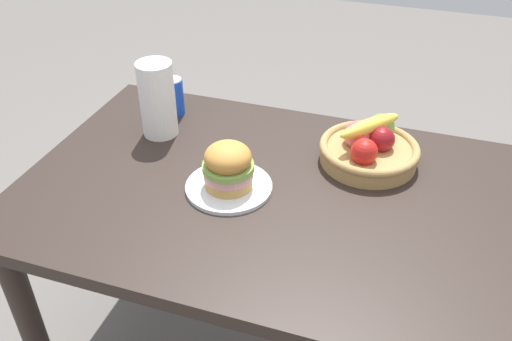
{
  "coord_description": "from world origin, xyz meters",
  "views": [
    {
      "loc": [
        0.33,
        -1.14,
        1.65
      ],
      "look_at": [
        -0.05,
        -0.01,
        0.81
      ],
      "focal_mm": 38.13,
      "sensor_mm": 36.0,
      "label": 1
    }
  ],
  "objects_px": {
    "fruit_basket": "(369,147)",
    "paper_towel_roll": "(157,99)",
    "soda_can": "(174,96)",
    "plate": "(229,187)",
    "sandwich": "(228,166)"
  },
  "relations": [
    {
      "from": "fruit_basket",
      "to": "paper_towel_roll",
      "type": "distance_m",
      "value": 0.66
    },
    {
      "from": "soda_can",
      "to": "fruit_basket",
      "type": "relative_size",
      "value": 0.43
    },
    {
      "from": "plate",
      "to": "fruit_basket",
      "type": "relative_size",
      "value": 0.82
    },
    {
      "from": "plate",
      "to": "sandwich",
      "type": "bearing_deg",
      "value": 0.0
    },
    {
      "from": "soda_can",
      "to": "paper_towel_roll",
      "type": "xyz_separation_m",
      "value": [
        0.01,
        -0.13,
        0.06
      ]
    },
    {
      "from": "sandwich",
      "to": "fruit_basket",
      "type": "xyz_separation_m",
      "value": [
        0.34,
        0.25,
        -0.03
      ]
    },
    {
      "from": "sandwich",
      "to": "soda_can",
      "type": "bearing_deg",
      "value": 133.48
    },
    {
      "from": "fruit_basket",
      "to": "plate",
      "type": "bearing_deg",
      "value": -143.21
    },
    {
      "from": "fruit_basket",
      "to": "paper_towel_roll",
      "type": "bearing_deg",
      "value": -175.85
    },
    {
      "from": "fruit_basket",
      "to": "paper_towel_roll",
      "type": "xyz_separation_m",
      "value": [
        -0.65,
        -0.05,
        0.07
      ]
    },
    {
      "from": "sandwich",
      "to": "paper_towel_roll",
      "type": "distance_m",
      "value": 0.38
    },
    {
      "from": "soda_can",
      "to": "fruit_basket",
      "type": "xyz_separation_m",
      "value": [
        0.66,
        -0.09,
        -0.01
      ]
    },
    {
      "from": "plate",
      "to": "paper_towel_roll",
      "type": "relative_size",
      "value": 1.0
    },
    {
      "from": "soda_can",
      "to": "fruit_basket",
      "type": "bearing_deg",
      "value": -7.31
    },
    {
      "from": "sandwich",
      "to": "fruit_basket",
      "type": "relative_size",
      "value": 0.48
    }
  ]
}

